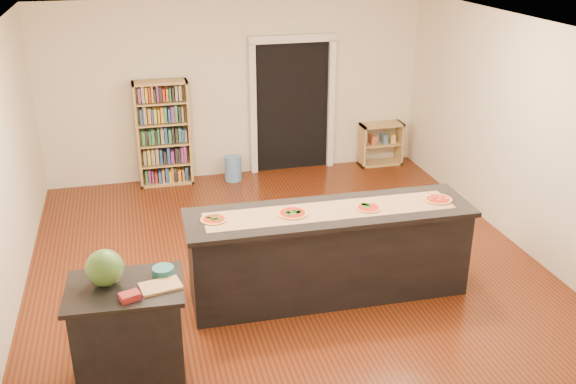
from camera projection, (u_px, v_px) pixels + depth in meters
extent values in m
cube|color=beige|center=(293.00, 165.00, 6.92)|extent=(6.00, 7.00, 2.80)
cube|color=#59250F|center=(292.00, 277.00, 7.46)|extent=(6.00, 7.00, 0.01)
cube|color=white|center=(293.00, 33.00, 6.37)|extent=(6.00, 7.00, 0.01)
cube|color=black|center=(292.00, 107.00, 10.37)|extent=(1.20, 0.02, 2.10)
cube|color=silver|center=(253.00, 111.00, 10.18)|extent=(0.10, 0.08, 2.10)
cube|color=silver|center=(331.00, 105.00, 10.47)|extent=(0.10, 0.08, 2.10)
cube|color=silver|center=(293.00, 39.00, 9.90)|extent=(1.40, 0.08, 0.12)
cube|color=black|center=(329.00, 255.00, 6.97)|extent=(2.98, 0.75, 0.96)
cube|color=black|center=(330.00, 213.00, 6.77)|extent=(3.07, 0.83, 0.05)
cube|color=black|center=(130.00, 336.00, 5.62)|extent=(0.90, 0.64, 0.93)
cube|color=black|center=(125.00, 289.00, 5.43)|extent=(0.99, 0.72, 0.04)
cube|color=tan|center=(163.00, 134.00, 9.82)|extent=(0.82, 0.29, 1.64)
cube|color=tan|center=(381.00, 144.00, 10.81)|extent=(0.72, 0.31, 0.72)
cylinder|color=#5B8ACA|center=(233.00, 168.00, 10.20)|extent=(0.27, 0.27, 0.39)
cube|color=#986E4E|center=(330.00, 211.00, 6.75)|extent=(2.67, 0.53, 0.00)
sphere|color=#144214|center=(105.00, 268.00, 5.40)|extent=(0.32, 0.32, 0.32)
cube|color=tan|center=(161.00, 286.00, 5.41)|extent=(0.37, 0.28, 0.02)
cube|color=maroon|center=(130.00, 296.00, 5.23)|extent=(0.19, 0.16, 0.06)
cylinder|color=#195966|center=(163.00, 271.00, 5.59)|extent=(0.19, 0.19, 0.07)
cylinder|color=#BC8A48|center=(214.00, 219.00, 6.53)|extent=(0.29, 0.29, 0.02)
cylinder|color=#A5190C|center=(214.00, 219.00, 6.52)|extent=(0.23, 0.23, 0.00)
cylinder|color=#BC8A48|center=(293.00, 213.00, 6.67)|extent=(0.33, 0.33, 0.02)
cylinder|color=#A5190C|center=(293.00, 212.00, 6.66)|extent=(0.27, 0.27, 0.00)
cylinder|color=#BC8A48|center=(368.00, 208.00, 6.79)|extent=(0.29, 0.29, 0.02)
cylinder|color=#A5190C|center=(368.00, 207.00, 6.79)|extent=(0.23, 0.23, 0.00)
cylinder|color=#BC8A48|center=(438.00, 199.00, 7.00)|extent=(0.29, 0.29, 0.02)
cylinder|color=#A5190C|center=(438.00, 199.00, 7.00)|extent=(0.24, 0.24, 0.00)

